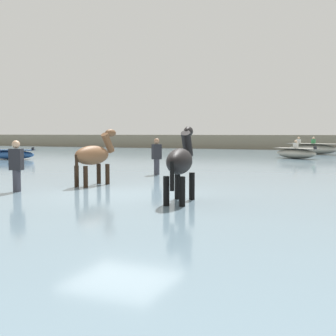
{
  "coord_description": "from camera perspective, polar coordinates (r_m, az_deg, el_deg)",
  "views": [
    {
      "loc": [
        5.32,
        -9.32,
        1.8
      ],
      "look_at": [
        0.34,
        2.06,
        0.83
      ],
      "focal_mm": 47.19,
      "sensor_mm": 36.0,
      "label": 1
    }
  ],
  "objects": [
    {
      "name": "water_surface",
      "position": [
        20.11,
        8.22,
        -0.24
      ],
      "size": [
        90.0,
        90.0,
        0.33
      ],
      "primitive_type": "cube",
      "color": "slate",
      "rests_on": "ground"
    },
    {
      "name": "ground_plane",
      "position": [
        10.88,
        -6.02,
        -5.08
      ],
      "size": [
        120.0,
        120.0,
        0.0
      ],
      "primitive_type": "plane",
      "color": "#666051"
    },
    {
      "name": "boat_near_starboard",
      "position": [
        26.88,
        -19.62,
        1.66
      ],
      "size": [
        2.86,
        1.79,
        0.69
      ],
      "color": "#28518E",
      "rests_on": "water_surface"
    },
    {
      "name": "boat_distant_west",
      "position": [
        33.39,
        18.21,
        2.38
      ],
      "size": [
        3.96,
        2.51,
        1.24
      ],
      "color": "#B2AD9E",
      "rests_on": "water_surface"
    },
    {
      "name": "horse_trailing_bay",
      "position": [
        12.69,
        -9.55,
        1.44
      ],
      "size": [
        0.63,
        1.78,
        1.93
      ],
      "color": "brown",
      "rests_on": "ground"
    },
    {
      "name": "boat_far_inshore",
      "position": [
        27.29,
        16.2,
        1.86
      ],
      "size": [
        2.9,
        2.29,
        1.09
      ],
      "color": "#B2AD9E",
      "rests_on": "water_surface"
    },
    {
      "name": "horse_lead_black",
      "position": [
        9.44,
        1.63,
        0.6
      ],
      "size": [
        0.68,
        1.82,
        1.97
      ],
      "color": "black",
      "rests_on": "ground"
    },
    {
      "name": "far_shoreline",
      "position": [
        42.61,
        16.49,
        2.99
      ],
      "size": [
        80.0,
        2.4,
        1.67
      ],
      "primitive_type": "cube",
      "color": "gray",
      "rests_on": "ground"
    },
    {
      "name": "person_wading_close",
      "position": [
        15.85,
        -1.48,
        1.1
      ],
      "size": [
        0.36,
        0.37,
        1.63
      ],
      "color": "#383842",
      "rests_on": "ground"
    },
    {
      "name": "person_onlooker_right",
      "position": [
        11.8,
        -18.98,
        -0.31
      ],
      "size": [
        0.36,
        0.27,
        1.63
      ],
      "color": "#383842",
      "rests_on": "ground"
    }
  ]
}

